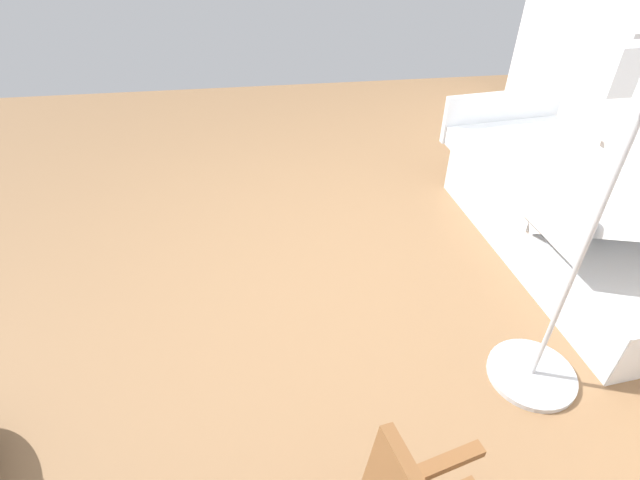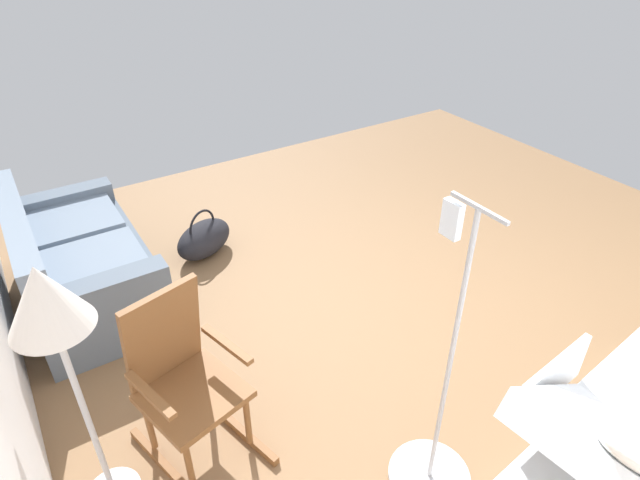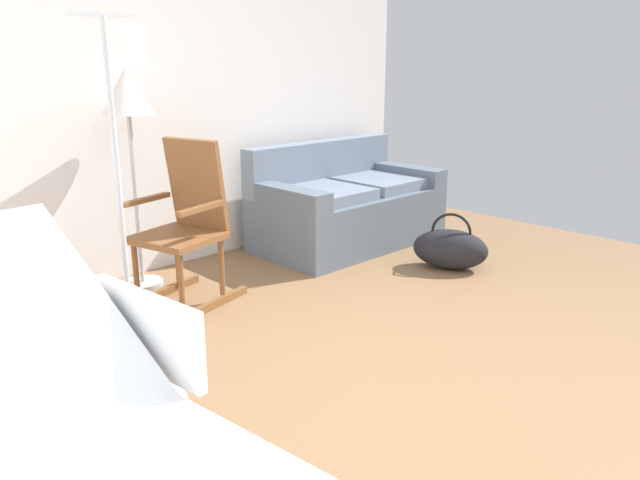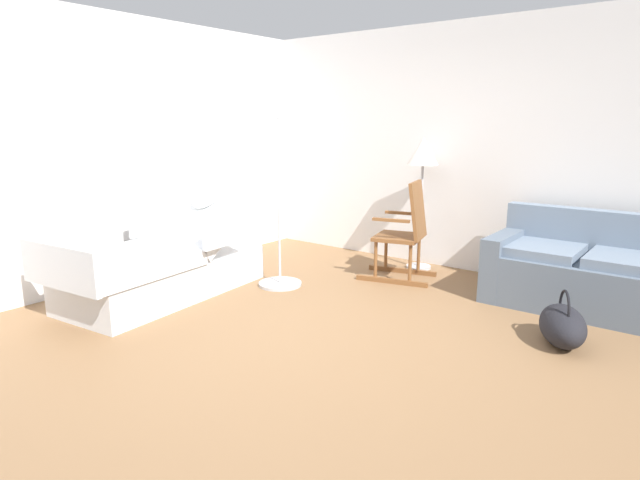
{
  "view_description": "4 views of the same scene",
  "coord_description": "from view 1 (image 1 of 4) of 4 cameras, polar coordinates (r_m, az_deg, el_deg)",
  "views": [
    {
      "loc": [
        0.19,
        2.33,
        2.11
      ],
      "look_at": [
        -0.03,
        0.57,
        0.72
      ],
      "focal_mm": 27.82,
      "sensor_mm": 36.0,
      "label": 1
    },
    {
      "loc": [
        -2.21,
        2.33,
        2.65
      ],
      "look_at": [
        0.14,
        0.83,
        0.84
      ],
      "focal_mm": 29.89,
      "sensor_mm": 36.0,
      "label": 2
    },
    {
      "loc": [
        -2.21,
        -1.44,
        1.52
      ],
      "look_at": [
        -0.04,
        0.8,
        0.61
      ],
      "focal_mm": 34.89,
      "sensor_mm": 36.0,
      "label": 3
    },
    {
      "loc": [
        2.45,
        -3.0,
        1.66
      ],
      "look_at": [
        -0.18,
        0.42,
        0.69
      ],
      "focal_mm": 29.94,
      "sensor_mm": 36.0,
      "label": 4
    }
  ],
  "objects": [
    {
      "name": "hospital_bed",
      "position": [
        3.53,
        27.64,
        2.53
      ],
      "size": [
        1.17,
        2.14,
        1.12
      ],
      "color": "silver",
      "rests_on": "ground"
    },
    {
      "name": "iv_pole",
      "position": [
        2.66,
        24.21,
        -10.85
      ],
      "size": [
        0.44,
        0.44,
        1.69
      ],
      "color": "#B2B5BA",
      "rests_on": "ground"
    },
    {
      "name": "ground_plane",
      "position": [
        3.15,
        -1.86,
        -4.1
      ],
      "size": [
        6.58,
        6.58,
        0.0
      ],
      "primitive_type": "plane",
      "color": "olive"
    }
  ]
}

